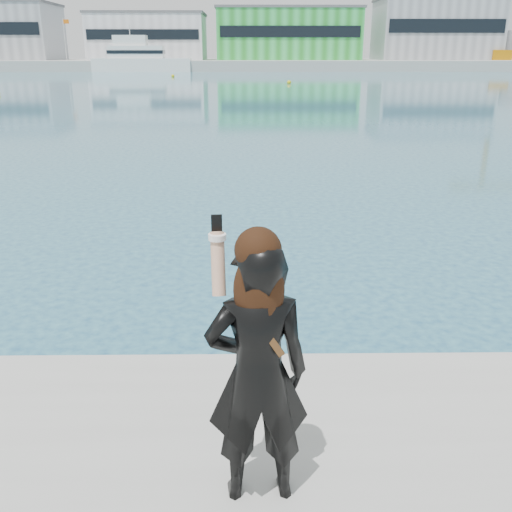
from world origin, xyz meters
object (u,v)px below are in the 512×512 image
at_px(buoy_far, 173,77).
at_px(buoy_near, 289,84).
at_px(motor_yacht, 139,58).
at_px(woman, 257,367).

bearing_deg(buoy_far, buoy_near, -50.69).
distance_m(motor_yacht, buoy_far, 26.73).
bearing_deg(buoy_far, woman, -82.55).
relative_size(buoy_near, buoy_far, 1.00).
height_order(motor_yacht, buoy_far, motor_yacht).
relative_size(motor_yacht, buoy_far, 37.26).
xyz_separation_m(buoy_near, buoy_far, (-16.28, 19.89, 0.00)).
height_order(buoy_near, woman, woman).
bearing_deg(motor_yacht, buoy_far, -71.10).
xyz_separation_m(motor_yacht, buoy_near, (25.64, -44.81, -2.43)).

